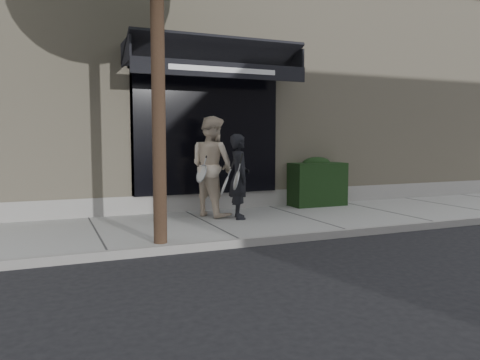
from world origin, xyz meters
name	(u,v)px	position (x,y,z in m)	size (l,w,h in m)	color
ground	(302,222)	(0.00, 0.00, 0.00)	(80.00, 80.00, 0.00)	black
sidewalk	(302,219)	(0.00, 0.00, 0.06)	(20.00, 3.00, 0.12)	#979892
curb	(348,233)	(0.00, -1.55, 0.07)	(20.00, 0.10, 0.14)	gray
building_facade	(217,103)	(-0.01, 4.96, 2.74)	(14.30, 8.04, 5.64)	#B8AB8C
hedge	(316,182)	(1.10, 1.25, 0.66)	(1.30, 0.70, 1.14)	black
pedestrian_front	(239,177)	(-1.28, 0.25, 0.94)	(0.81, 0.85, 1.65)	black
pedestrian_back	(212,166)	(-1.66, 0.76, 1.12)	(1.09, 1.20, 2.01)	beige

